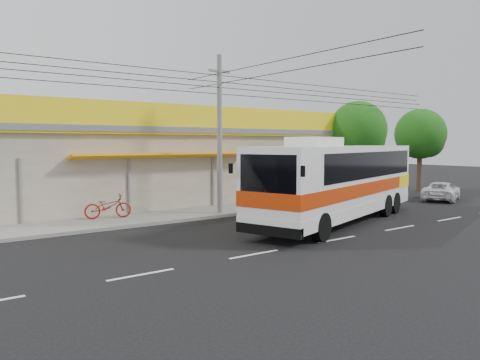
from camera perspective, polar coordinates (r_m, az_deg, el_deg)
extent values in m
plane|color=black|center=(19.96, 6.32, -6.04)|extent=(120.00, 120.00, 0.00)
cube|color=slate|center=(24.61, -3.26, -3.84)|extent=(30.00, 3.20, 0.15)
cube|color=gray|center=(29.23, -9.34, 1.42)|extent=(22.00, 8.00, 4.20)
cube|color=slate|center=(29.20, -9.39, 5.83)|extent=(22.60, 8.60, 0.30)
cube|color=yellow|center=(25.63, -5.15, 7.30)|extent=(22.00, 0.24, 1.60)
cube|color=#A60916|center=(24.62, -9.11, 7.37)|extent=(9.00, 0.10, 1.20)
cube|color=#136612|center=(29.53, 5.78, 6.92)|extent=(2.40, 0.10, 1.10)
cube|color=navy|center=(31.41, 9.44, 6.74)|extent=(2.20, 0.10, 1.10)
cube|color=#A60916|center=(22.26, -25.43, 7.31)|extent=(3.00, 0.10, 1.10)
cube|color=orange|center=(24.46, -8.90, 2.94)|extent=(10.00, 1.20, 0.37)
cube|color=silver|center=(21.93, 12.10, 0.09)|extent=(12.79, 6.39, 3.05)
cube|color=#B62F07|center=(21.96, 12.08, -0.86)|extent=(12.85, 6.44, 0.58)
cube|color=yellow|center=(27.05, 16.66, 0.04)|extent=(2.43, 3.07, 0.63)
cube|color=black|center=(22.57, 12.86, 1.94)|extent=(10.81, 5.78, 1.16)
cube|color=black|center=(16.38, 3.50, 0.38)|extent=(0.87, 2.25, 1.58)
cube|color=silver|center=(19.48, 9.12, 4.63)|extent=(2.85, 2.18, 0.38)
cylinder|color=black|center=(17.63, 9.89, -5.68)|extent=(1.14, 0.66, 1.09)
cylinder|color=black|center=(18.76, 3.30, -5.01)|extent=(1.14, 0.66, 1.09)
cylinder|color=black|center=(25.70, 18.28, -2.65)|extent=(1.14, 0.66, 1.09)
cylinder|color=black|center=(26.48, 13.37, -2.34)|extent=(1.14, 0.66, 1.09)
imported|color=maroon|center=(22.64, -15.80, -3.12)|extent=(2.23, 1.20, 1.11)
imported|color=silver|center=(32.61, 23.33, -1.24)|extent=(4.64, 3.44, 1.17)
cylinder|color=slate|center=(23.27, -2.50, 5.33)|extent=(0.26, 0.26, 7.96)
cube|color=slate|center=(23.53, -2.53, 13.10)|extent=(1.19, 0.12, 0.12)
cylinder|color=#311D13|center=(33.34, 14.08, 0.96)|extent=(0.37, 0.37, 3.32)
sphere|color=#144B10|center=(33.29, 14.18, 5.95)|extent=(3.94, 3.94, 3.94)
sphere|color=#144B10|center=(33.57, 15.25, 4.85)|extent=(2.49, 2.49, 2.49)
cylinder|color=#311D13|center=(37.70, 21.01, 1.07)|extent=(0.36, 0.36, 3.16)
sphere|color=#144B10|center=(37.65, 21.13, 5.27)|extent=(3.75, 3.75, 3.75)
sphere|color=#144B10|center=(37.99, 21.96, 4.34)|extent=(2.37, 2.37, 2.37)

